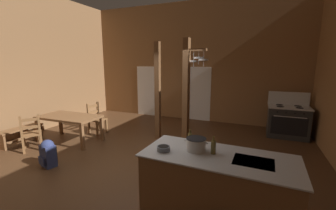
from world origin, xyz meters
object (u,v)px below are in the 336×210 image
at_px(ladderback_chair_near_window, 31,133).
at_px(backpack, 48,152).
at_px(dining_table, 69,119).
at_px(bench_along_left_wall, 21,133).
at_px(stockpot_on_counter, 196,144).
at_px(stove_range, 288,121).
at_px(mixing_bowl_on_counter, 163,148).
at_px(ladderback_chair_by_post, 96,119).
at_px(bottle_tall_on_counter, 190,139).
at_px(bottle_short_on_counter, 213,147).
at_px(kitchen_island, 217,185).

xyz_separation_m(ladderback_chair_near_window, backpack, (1.13, -0.46, -0.14)).
distance_m(dining_table, ladderback_chair_near_window, 0.98).
height_order(dining_table, backpack, dining_table).
height_order(bench_along_left_wall, stockpot_on_counter, stockpot_on_counter).
bearing_deg(stove_range, ladderback_chair_near_window, -148.57).
bearing_deg(backpack, ladderback_chair_near_window, 157.87).
xyz_separation_m(stockpot_on_counter, mixing_bowl_on_counter, (-0.45, -0.20, -0.06)).
bearing_deg(ladderback_chair_near_window, stove_range, 31.43).
bearing_deg(backpack, ladderback_chair_by_post, 105.73).
bearing_deg(mixing_bowl_on_counter, stove_range, 64.30).
bearing_deg(bottle_tall_on_counter, ladderback_chair_near_window, 175.69).
relative_size(bench_along_left_wall, bottle_short_on_counter, 4.33).
bearing_deg(stove_range, ladderback_chair_by_post, -161.26).
distance_m(ladderback_chair_by_post, bottle_short_on_counter, 4.82).
height_order(ladderback_chair_near_window, bench_along_left_wall, ladderback_chair_near_window).
bearing_deg(kitchen_island, bench_along_left_wall, 171.83).
bearing_deg(backpack, stove_range, 40.16).
xyz_separation_m(ladderback_chair_by_post, backpack, (0.64, -2.28, -0.14)).
bearing_deg(bench_along_left_wall, backpack, -19.88).
relative_size(stockpot_on_counter, mixing_bowl_on_counter, 1.87).
distance_m(kitchen_island, stockpot_on_counter, 0.65).
bearing_deg(kitchen_island, ladderback_chair_near_window, 173.28).
bearing_deg(dining_table, backpack, -60.00).
xyz_separation_m(kitchen_island, backpack, (-3.61, 0.10, -0.14)).
distance_m(ladderback_chair_by_post, backpack, 2.37).
bearing_deg(stockpot_on_counter, ladderback_chair_near_window, 173.43).
bearing_deg(mixing_bowl_on_counter, bottle_tall_on_counter, 52.52).
height_order(backpack, mixing_bowl_on_counter, mixing_bowl_on_counter).
relative_size(stove_range, ladderback_chair_by_post, 1.39).
relative_size(ladderback_chair_by_post, backpack, 1.59).
bearing_deg(mixing_bowl_on_counter, dining_table, 156.13).
distance_m(ladderback_chair_by_post, stockpot_on_counter, 4.59).
bearing_deg(bottle_short_on_counter, ladderback_chair_near_window, 173.58).
xyz_separation_m(bench_along_left_wall, backpack, (1.93, -0.70, 0.02)).
relative_size(ladderback_chair_by_post, bench_along_left_wall, 0.83).
relative_size(kitchen_island, ladderback_chair_by_post, 2.31).
xyz_separation_m(dining_table, ladderback_chair_by_post, (0.14, 0.93, -0.20)).
height_order(ladderback_chair_near_window, backpack, ladderback_chair_near_window).
xyz_separation_m(kitchen_island, mixing_bowl_on_counter, (-0.78, -0.15, 0.49)).
bearing_deg(stockpot_on_counter, bottle_tall_on_counter, 128.95).
distance_m(stove_range, ladderback_chair_near_window, 7.13).
height_order(backpack, bottle_short_on_counter, bottle_short_on_counter).
distance_m(backpack, bottle_short_on_counter, 3.60).
xyz_separation_m(stove_range, backpack, (-4.95, -4.18, -0.17)).
relative_size(dining_table, bench_along_left_wall, 1.50).
xyz_separation_m(stove_range, ladderback_chair_by_post, (-5.60, -1.90, -0.03)).
height_order(kitchen_island, bottle_tall_on_counter, bottle_tall_on_counter).
relative_size(dining_table, mixing_bowl_on_counter, 8.77).
bearing_deg(stove_range, dining_table, -153.72).
distance_m(dining_table, stockpot_on_counter, 4.30).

